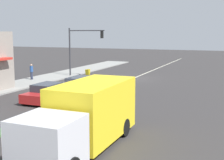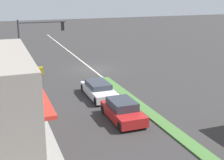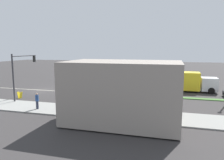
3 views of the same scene
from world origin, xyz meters
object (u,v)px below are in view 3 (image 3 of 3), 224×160
(warning_aframe_sign, at_px, (20,95))
(delivery_truck, at_px, (188,82))
(pedestrian, at_px, (37,101))
(van_white, at_px, (91,92))
(traffic_signal_main, at_px, (21,69))
(hatchback_red, at_px, (129,94))

(warning_aframe_sign, relative_size, delivery_truck, 0.11)
(pedestrian, distance_m, van_white, 8.14)
(delivery_truck, bearing_deg, pedestrian, -46.68)
(warning_aframe_sign, height_order, delivery_truck, delivery_truck)
(pedestrian, bearing_deg, delivery_truck, 133.32)
(traffic_signal_main, height_order, delivery_truck, traffic_signal_main)
(warning_aframe_sign, xyz_separation_m, van_white, (-3.41, 8.49, 0.17))
(pedestrian, relative_size, hatchback_red, 0.42)
(traffic_signal_main, xyz_separation_m, pedestrian, (3.58, 4.59, -2.89))
(pedestrian, height_order, delivery_truck, delivery_truck)
(warning_aframe_sign, bearing_deg, hatchback_red, 104.09)
(warning_aframe_sign, height_order, van_white, van_white)
(delivery_truck, height_order, hatchback_red, delivery_truck)
(pedestrian, height_order, van_white, pedestrian)
(delivery_truck, bearing_deg, van_white, -60.00)
(pedestrian, bearing_deg, traffic_signal_main, -127.99)
(pedestrian, height_order, hatchback_red, pedestrian)
(hatchback_red, bearing_deg, traffic_signal_main, -72.95)
(warning_aframe_sign, xyz_separation_m, delivery_truck, (-10.61, 20.96, 1.04))
(delivery_truck, xyz_separation_m, hatchback_red, (7.20, -7.38, -0.82))
(traffic_signal_main, distance_m, hatchback_red, 13.78)
(warning_aframe_sign, relative_size, hatchback_red, 0.21)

